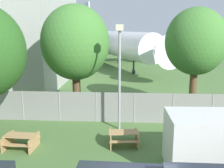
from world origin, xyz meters
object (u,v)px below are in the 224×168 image
portable_cabin (212,142)px  tree_left_of_cabin (196,42)px  airplane (109,43)px  tree_behind_benches (75,43)px  picnic_bench_open_grass (124,137)px  picnic_bench_near_cabin (21,140)px

portable_cabin → tree_left_of_cabin: 9.38m
airplane → tree_behind_benches: airplane is taller
tree_behind_benches → tree_left_of_cabin: bearing=4.6°
airplane → picnic_bench_open_grass: airplane is taller
portable_cabin → picnic_bench_near_cabin: portable_cabin is taller
airplane → tree_left_of_cabin: size_ratio=4.64×
airplane → picnic_bench_open_grass: bearing=-18.9°
airplane → tree_left_of_cabin: airplane is taller
airplane → tree_behind_benches: bearing=-25.6°
airplane → tree_left_of_cabin: 26.99m
airplane → picnic_bench_near_cabin: 32.83m
portable_cabin → airplane: bearing=100.1°
airplane → picnic_bench_near_cabin: bearing=-28.6°
picnic_bench_open_grass → tree_left_of_cabin: (5.07, 6.19, 4.80)m
tree_left_of_cabin → tree_behind_benches: (-8.70, -0.70, -0.06)m
airplane → picnic_bench_open_grass: 32.16m
tree_left_of_cabin → tree_behind_benches: size_ratio=0.98×
picnic_bench_open_grass → picnic_bench_near_cabin: bearing=-172.0°
portable_cabin → tree_left_of_cabin: (1.08, 8.41, 3.99)m
picnic_bench_open_grass → tree_behind_benches: tree_behind_benches is taller
portable_cabin → tree_behind_benches: 11.54m
picnic_bench_near_cabin → tree_behind_benches: (1.79, 6.25, 4.73)m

